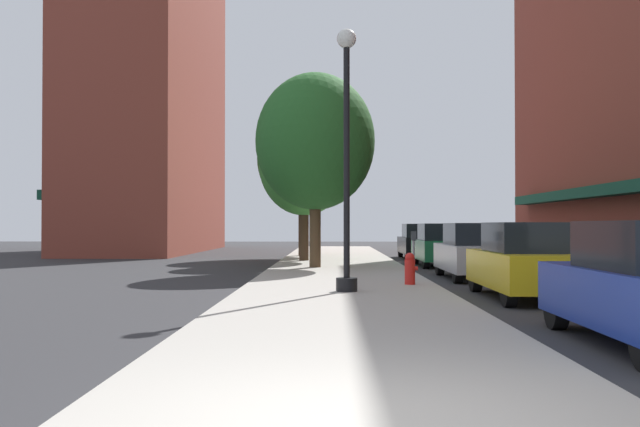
% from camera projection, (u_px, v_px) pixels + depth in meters
% --- Properties ---
extents(ground_plane, '(90.00, 90.00, 0.00)m').
position_uv_depth(ground_plane, '(461.00, 274.00, 23.27)').
color(ground_plane, '#2D2D30').
extents(sidewalk_slab, '(4.80, 50.00, 0.12)m').
position_uv_depth(sidewalk_slab, '(338.00, 270.00, 24.34)').
color(sidewalk_slab, '#A8A399').
rests_on(sidewalk_slab, ground).
extents(building_far_background, '(6.80, 18.00, 18.70)m').
position_uv_depth(building_far_background, '(153.00, 97.00, 42.66)').
color(building_far_background, brown).
rests_on(building_far_background, ground).
extents(lamppost, '(0.48, 0.48, 5.90)m').
position_uv_depth(lamppost, '(347.00, 154.00, 15.90)').
color(lamppost, black).
rests_on(lamppost, sidewalk_slab).
extents(fire_hydrant, '(0.33, 0.26, 0.79)m').
position_uv_depth(fire_hydrant, '(410.00, 268.00, 17.69)').
color(fire_hydrant, red).
rests_on(fire_hydrant, sidewalk_slab).
extents(parking_meter_near, '(0.14, 0.09, 1.31)m').
position_uv_depth(parking_meter_near, '(414.00, 248.00, 19.74)').
color(parking_meter_near, slate).
rests_on(parking_meter_near, sidewalk_slab).
extents(tree_near, '(4.21, 4.21, 6.85)m').
position_uv_depth(tree_near, '(315.00, 142.00, 24.98)').
color(tree_near, '#4C3823').
rests_on(tree_near, sidewalk_slab).
extents(tree_mid, '(4.43, 4.43, 7.27)m').
position_uv_depth(tree_mid, '(303.00, 159.00, 34.51)').
color(tree_mid, '#4C3823').
rests_on(tree_mid, sidewalk_slab).
extents(tree_far, '(3.80, 3.80, 6.25)m').
position_uv_depth(tree_far, '(304.00, 164.00, 29.75)').
color(tree_far, '#422D1E').
rests_on(tree_far, sidewalk_slab).
extents(car_yellow, '(1.80, 4.30, 1.66)m').
position_uv_depth(car_yellow, '(527.00, 262.00, 15.37)').
color(car_yellow, black).
rests_on(car_yellow, ground).
extents(car_silver, '(1.80, 4.30, 1.66)m').
position_uv_depth(car_silver, '(475.00, 252.00, 20.98)').
color(car_silver, black).
rests_on(car_silver, ground).
extents(car_green, '(1.80, 4.30, 1.66)m').
position_uv_depth(car_green, '(441.00, 245.00, 27.50)').
color(car_green, black).
rests_on(car_green, ground).
extents(car_black, '(1.80, 4.30, 1.66)m').
position_uv_depth(car_black, '(420.00, 242.00, 33.84)').
color(car_black, black).
rests_on(car_black, ground).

